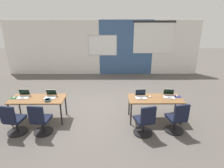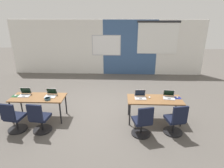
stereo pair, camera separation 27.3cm
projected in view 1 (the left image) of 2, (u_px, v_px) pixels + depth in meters
The scene contains 18 objects.
ground_plane at pixel (98, 110), 6.48m from camera, with size 24.00×24.00×0.00m.
back_wall_assembly at pixel (104, 47), 9.91m from camera, with size 10.00×0.27×2.80m.
desk_near_left at pixel (38, 100), 5.67m from camera, with size 1.60×0.70×0.72m.
desk_near_right at pixel (155, 100), 5.69m from camera, with size 1.60×0.70×0.72m.
laptop_near_right_inner at pixel (141, 96), 5.71m from camera, with size 0.34×0.29×0.24m.
mouse_near_right_inner at pixel (150, 97), 5.73m from camera, with size 0.07×0.11×0.03m.
chair_near_right_inner at pixel (145, 123), 5.04m from camera, with size 0.53×0.59×0.92m.
laptop_near_left_inner at pixel (51, 96), 5.71m from camera, with size 0.34×0.31×0.23m.
chair_near_left_inner at pixel (41, 122), 5.08m from camera, with size 0.52×0.56×0.92m.
laptop_near_right_end at pixel (169, 95), 5.75m from camera, with size 0.37×0.35×0.23m.
mousepad_near_right_end at pixel (177, 97), 5.77m from camera, with size 0.22×0.19×0.00m.
mouse_near_right_end at pixel (177, 96), 5.76m from camera, with size 0.07×0.11×0.03m.
chair_near_right_end at pixel (177, 120), 5.15m from camera, with size 0.52×0.58×0.92m.
laptop_near_left_end at pixel (24, 96), 5.72m from camera, with size 0.34×0.31×0.23m.
mousepad_near_left_end at pixel (14, 98), 5.67m from camera, with size 0.22×0.19×0.00m.
mouse_near_left_end at pixel (14, 97), 5.67m from camera, with size 0.06×0.10×0.03m.
chair_near_left_end at pixel (14, 122), 5.07m from camera, with size 0.52×0.57×0.92m.
snack_bowl at pixel (48, 100), 5.46m from camera, with size 0.18×0.18×0.06m.
Camera 1 is at (0.43, -5.76, 3.10)m, focal length 30.58 mm.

